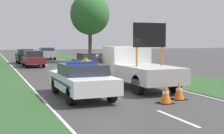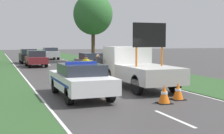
# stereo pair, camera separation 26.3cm
# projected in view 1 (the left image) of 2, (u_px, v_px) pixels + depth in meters

# --- Properties ---
(ground_plane) EXTENTS (160.00, 160.00, 0.00)m
(ground_plane) POSITION_uv_depth(u_px,v_px,m) (113.00, 92.00, 14.57)
(ground_plane) COLOR #3D3A3A
(lane_markings) EXTENTS (6.78, 71.52, 0.01)m
(lane_markings) POSITION_uv_depth(u_px,v_px,m) (48.00, 66.00, 30.31)
(lane_markings) COLOR silver
(lane_markings) RESTS_ON ground
(grass_verge_right) EXTENTS (4.60, 120.00, 0.03)m
(grass_verge_right) POSITION_uv_depth(u_px,v_px,m) (95.00, 62.00, 35.21)
(grass_verge_right) COLOR #2D5128
(grass_verge_right) RESTS_ON ground
(police_car) EXTENTS (1.89, 4.79, 1.52)m
(police_car) POSITION_uv_depth(u_px,v_px,m) (81.00, 79.00, 13.21)
(police_car) COLOR white
(police_car) RESTS_ON ground
(work_truck) EXTENTS (2.15, 5.38, 3.23)m
(work_truck) POSITION_uv_depth(u_px,v_px,m) (136.00, 67.00, 16.04)
(work_truck) COLOR white
(work_truck) RESTS_ON ground
(road_barrier) EXTENTS (2.72, 0.08, 1.10)m
(road_barrier) POSITION_uv_depth(u_px,v_px,m) (83.00, 66.00, 18.23)
(road_barrier) COLOR black
(road_barrier) RESTS_ON ground
(police_officer) EXTENTS (0.57, 0.36, 1.58)m
(police_officer) POSITION_uv_depth(u_px,v_px,m) (86.00, 67.00, 17.19)
(police_officer) COLOR #191E38
(police_officer) RESTS_ON ground
(pedestrian_civilian) EXTENTS (0.59, 0.37, 1.64)m
(pedestrian_civilian) POSITION_uv_depth(u_px,v_px,m) (97.00, 66.00, 17.51)
(pedestrian_civilian) COLOR #232326
(pedestrian_civilian) RESTS_ON ground
(traffic_cone_near_police) EXTENTS (0.52, 0.52, 0.71)m
(traffic_cone_near_police) POSITION_uv_depth(u_px,v_px,m) (179.00, 91.00, 12.68)
(traffic_cone_near_police) COLOR black
(traffic_cone_near_police) RESTS_ON ground
(traffic_cone_centre_front) EXTENTS (0.38, 0.38, 0.53)m
(traffic_cone_centre_front) POSITION_uv_depth(u_px,v_px,m) (54.00, 78.00, 18.00)
(traffic_cone_centre_front) COLOR black
(traffic_cone_centre_front) RESTS_ON ground
(traffic_cone_near_truck) EXTENTS (0.52, 0.52, 0.71)m
(traffic_cone_near_truck) POSITION_uv_depth(u_px,v_px,m) (101.00, 82.00, 15.44)
(traffic_cone_near_truck) COLOR black
(traffic_cone_near_truck) RESTS_ON ground
(traffic_cone_behind_barrier) EXTENTS (0.53, 0.53, 0.72)m
(traffic_cone_behind_barrier) POSITION_uv_depth(u_px,v_px,m) (166.00, 94.00, 11.89)
(traffic_cone_behind_barrier) COLOR black
(traffic_cone_behind_barrier) RESTS_ON ground
(traffic_cone_lane_edge) EXTENTS (0.36, 0.36, 0.50)m
(traffic_cone_lane_edge) POSITION_uv_depth(u_px,v_px,m) (86.00, 81.00, 16.73)
(traffic_cone_lane_edge) COLOR black
(traffic_cone_lane_edge) RESTS_ON ground
(queued_car_suv_grey) EXTENTS (1.73, 4.04, 1.47)m
(queued_car_suv_grey) POSITION_uv_depth(u_px,v_px,m) (89.00, 62.00, 24.43)
(queued_car_suv_grey) COLOR slate
(queued_car_suv_grey) RESTS_ON ground
(queued_car_wagon_maroon) EXTENTS (1.75, 4.02, 1.52)m
(queued_car_wagon_maroon) POSITION_uv_depth(u_px,v_px,m) (33.00, 59.00, 29.20)
(queued_car_wagon_maroon) COLOR maroon
(queued_car_wagon_maroon) RESTS_ON ground
(queued_car_sedan_black) EXTENTS (1.79, 3.91, 1.55)m
(queued_car_sedan_black) POSITION_uv_depth(u_px,v_px,m) (25.00, 56.00, 33.78)
(queued_car_sedan_black) COLOR black
(queued_car_sedan_black) RESTS_ON ground
(queued_car_sedan_silver) EXTENTS (1.86, 4.52, 1.57)m
(queued_car_sedan_silver) POSITION_uv_depth(u_px,v_px,m) (47.00, 53.00, 41.22)
(queued_car_sedan_silver) COLOR #B2B2B7
(queued_car_sedan_silver) RESTS_ON ground
(roadside_tree_near_right) EXTENTS (4.47, 4.47, 7.82)m
(roadside_tree_near_right) POSITION_uv_depth(u_px,v_px,m) (90.00, 14.00, 35.37)
(roadside_tree_near_right) COLOR #4C3823
(roadside_tree_near_right) RESTS_ON ground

